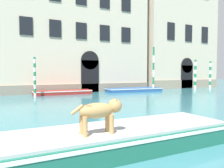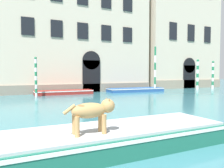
# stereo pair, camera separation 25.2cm
# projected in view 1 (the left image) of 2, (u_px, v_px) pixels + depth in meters

# --- Properties ---
(palazzo_right) EXTENTS (10.83, 6.13, 17.72)m
(palazzo_right) POSITION_uv_depth(u_px,v_px,m) (172.00, 23.00, 30.16)
(palazzo_right) COLOR beige
(palazzo_right) RESTS_ON ground_plane
(boat_foreground) EXTENTS (7.28, 1.90, 0.56)m
(boat_foreground) POSITION_uv_depth(u_px,v_px,m) (99.00, 140.00, 5.24)
(boat_foreground) COLOR #1E6651
(boat_foreground) RESTS_ON ground_plane
(dog_on_deck) EXTENTS (1.19, 0.38, 0.79)m
(dog_on_deck) POSITION_uv_depth(u_px,v_px,m) (100.00, 111.00, 4.85)
(dog_on_deck) COLOR tan
(dog_on_deck) RESTS_ON boat_foreground
(boat_moored_near_palazzo) EXTENTS (5.18, 1.66, 0.37)m
(boat_moored_near_palazzo) POSITION_uv_depth(u_px,v_px,m) (63.00, 92.00, 19.57)
(boat_moored_near_palazzo) COLOR maroon
(boat_moored_near_palazzo) RESTS_ON ground_plane
(boat_moored_far) EXTENTS (5.96, 2.23, 0.38)m
(boat_moored_far) POSITION_uv_depth(u_px,v_px,m) (134.00, 90.00, 22.57)
(boat_moored_far) COLOR #234C8C
(boat_moored_far) RESTS_ON ground_plane
(mooring_pole_0) EXTENTS (0.27, 0.27, 3.39)m
(mooring_pole_0) POSITION_uv_depth(u_px,v_px,m) (210.00, 75.00, 26.64)
(mooring_pole_0) COLOR white
(mooring_pole_0) RESTS_ON ground_plane
(mooring_pole_1) EXTENTS (0.20, 0.20, 3.20)m
(mooring_pole_1) POSITION_uv_depth(u_px,v_px,m) (35.00, 77.00, 17.18)
(mooring_pole_1) COLOR white
(mooring_pole_1) RESTS_ON ground_plane
(mooring_pole_2) EXTENTS (0.19, 0.19, 4.66)m
(mooring_pole_2) POSITION_uv_depth(u_px,v_px,m) (154.00, 69.00, 22.70)
(mooring_pole_2) COLOR white
(mooring_pole_2) RESTS_ON ground_plane
(mooring_pole_3) EXTENTS (0.28, 0.28, 3.51)m
(mooring_pole_3) POSITION_uv_depth(u_px,v_px,m) (195.00, 74.00, 25.61)
(mooring_pole_3) COLOR white
(mooring_pole_3) RESTS_ON ground_plane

